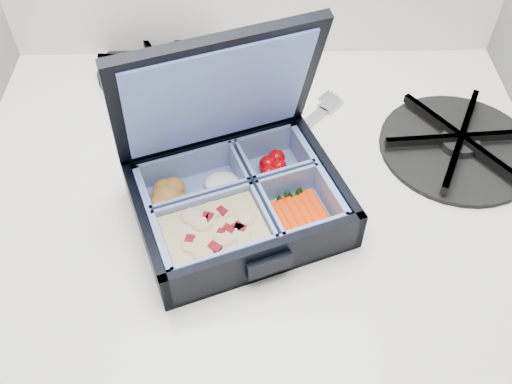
{
  "coord_description": "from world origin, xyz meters",
  "views": [
    {
      "loc": [
        -0.45,
        1.24,
        1.47
      ],
      "look_at": [
        -0.44,
        1.63,
        1.02
      ],
      "focal_mm": 40.0,
      "sensor_mm": 36.0,
      "label": 1
    }
  ],
  "objects_px": {
    "burner_grate": "(460,141)",
    "fork": "(287,140)",
    "stove": "(258,376)",
    "bento_box": "(239,203)"
  },
  "relations": [
    {
      "from": "bento_box",
      "to": "stove",
      "type": "bearing_deg",
      "value": 37.52
    },
    {
      "from": "bento_box",
      "to": "fork",
      "type": "height_order",
      "value": "bento_box"
    },
    {
      "from": "stove",
      "to": "fork",
      "type": "xyz_separation_m",
      "value": [
        0.04,
        0.08,
        0.5
      ]
    },
    {
      "from": "burner_grate",
      "to": "fork",
      "type": "relative_size",
      "value": 1.0
    },
    {
      "from": "fork",
      "to": "stove",
      "type": "bearing_deg",
      "value": -71.43
    },
    {
      "from": "stove",
      "to": "fork",
      "type": "relative_size",
      "value": 5.35
    },
    {
      "from": "bento_box",
      "to": "fork",
      "type": "distance_m",
      "value": 0.13
    },
    {
      "from": "burner_grate",
      "to": "fork",
      "type": "xyz_separation_m",
      "value": [
        -0.2,
        0.02,
        -0.01
      ]
    },
    {
      "from": "stove",
      "to": "fork",
      "type": "bearing_deg",
      "value": 66.3
    },
    {
      "from": "stove",
      "to": "bento_box",
      "type": "height_order",
      "value": "bento_box"
    }
  ]
}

